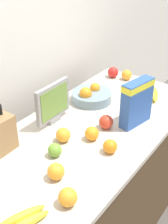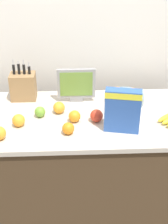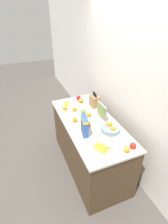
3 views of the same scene
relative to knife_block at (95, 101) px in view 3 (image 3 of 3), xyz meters
The scene contains 20 objects.
ground_plane 1.10m from the knife_block, 34.40° to the right, with size 14.00×14.00×0.00m, color #514C47.
wall_back 0.59m from the knife_block, 40.07° to the left, with size 9.00×0.06×2.60m.
counter 0.72m from the knife_block, 34.40° to the right, with size 1.68×0.74×0.90m.
knife_block is the anchor object (origin of this frame).
small_monitor 0.37m from the knife_block, ahead, with size 0.26×0.03×0.24m.
cereal_box 0.77m from the knife_block, 35.34° to the right, with size 0.22×0.11×0.26m.
fruit_bowl 0.71m from the knife_block, ahead, with size 0.26×0.26×0.11m.
banana_bunch_left 0.50m from the knife_block, 120.18° to the right, with size 0.21×0.14×0.04m.
banana_bunch_right 1.04m from the knife_block, 20.85° to the right, with size 0.23×0.20×0.04m.
apple_by_knife_block 0.30m from the knife_block, 63.21° to the right, with size 0.07×0.07×0.07m, color #6B9E33.
apple_near_bananas 0.59m from the knife_block, 34.64° to the right, with size 0.08×0.08×0.08m, color red.
apple_rear 1.10m from the knife_block, ahead, with size 0.08×0.08×0.08m, color red.
apple_rightmost 0.36m from the knife_block, 152.09° to the right, with size 0.08×0.08×0.08m, color #A31419.
orange_mid_left 0.37m from the knife_block, 88.03° to the right, with size 0.08×0.08×0.08m, color orange.
orange_by_cereal 0.57m from the knife_block, 56.37° to the right, with size 0.07×0.07×0.07m, color orange.
orange_near_bowl 0.27m from the knife_block, 141.11° to the right, with size 0.08×0.08×0.08m, color orange.
orange_back_center 1.13m from the knife_block, ahead, with size 0.07×0.07×0.07m, color orange.
orange_front_right 0.49m from the knife_block, 43.54° to the right, with size 0.07×0.07×0.07m, color orange.
orange_front_center 0.52m from the knife_block, 98.74° to the right, with size 0.08×0.08×0.08m, color orange.
orange_front_left 0.34m from the knife_block, 41.09° to the right, with size 0.08×0.08×0.08m, color orange.
Camera 3 is at (1.94, -0.89, 2.37)m, focal length 28.00 mm.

